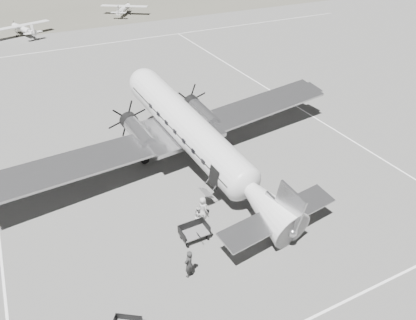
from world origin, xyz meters
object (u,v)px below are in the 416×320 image
object	(u,v)px
dc3_airliner	(196,139)
passenger	(203,208)
light_plane_left	(23,30)
baggage_cart_near	(194,233)
ramp_agent	(199,216)
ground_crew	(189,264)
light_plane_right	(124,10)

from	to	relation	value
dc3_airliner	passenger	world-z (taller)	dc3_airliner
light_plane_left	baggage_cart_near	distance (m)	56.01
ramp_agent	light_plane_left	bearing A→B (deg)	4.43
passenger	baggage_cart_near	bearing A→B (deg)	127.02
ground_crew	passenger	xyz separation A→B (m)	(3.03, 4.35, -0.11)
light_plane_right	baggage_cart_near	xyz separation A→B (m)	(-14.50, -62.90, -0.41)
light_plane_left	baggage_cart_near	world-z (taller)	light_plane_left
ramp_agent	passenger	size ratio (longest dim) A/B	0.93
dc3_airliner	passenger	xyz separation A→B (m)	(-2.14, -5.40, -2.21)
baggage_cart_near	passenger	world-z (taller)	passenger
dc3_airliner	passenger	bearing A→B (deg)	-119.55
ramp_agent	passenger	bearing A→B (deg)	-46.15
dc3_airliner	ground_crew	distance (m)	11.23
dc3_airliner	light_plane_left	xyz separation A→B (m)	(-8.22, 48.71, -2.06)
light_plane_left	light_plane_right	size ratio (longest dim) A/B	1.03
dc3_airliner	ramp_agent	distance (m)	6.97
light_plane_right	ground_crew	distance (m)	67.49
light_plane_left	dc3_airliner	bearing A→B (deg)	-99.86
light_plane_right	ramp_agent	size ratio (longest dim) A/B	5.89
light_plane_left	light_plane_right	bearing A→B (deg)	0.87
light_plane_left	passenger	size ratio (longest dim) A/B	5.66
ground_crew	ramp_agent	distance (m)	4.47
light_plane_left	ground_crew	bearing A→B (deg)	-106.45
dc3_airliner	light_plane_left	distance (m)	49.45
light_plane_right	ramp_agent	xyz separation A→B (m)	(-13.65, -61.80, -0.18)
light_plane_right	passenger	distance (m)	62.57
light_plane_right	baggage_cart_near	distance (m)	64.55
light_plane_right	dc3_airliner	bearing A→B (deg)	-67.45
dc3_airliner	light_plane_left	size ratio (longest dim) A/B	3.35
dc3_airliner	baggage_cart_near	world-z (taller)	dc3_airliner
dc3_airliner	light_plane_right	xyz separation A→B (m)	(10.91, 55.80, -2.09)
light_plane_left	ground_crew	size ratio (longest dim) A/B	5.01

